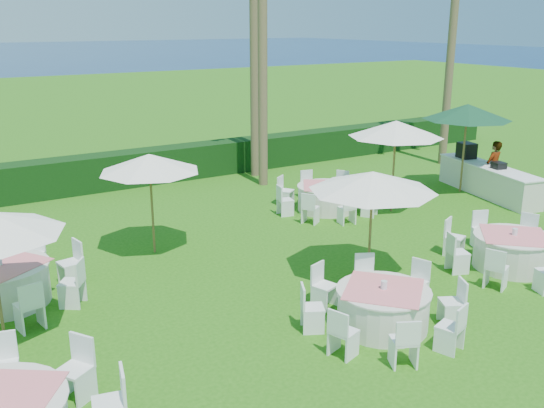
{
  "coord_description": "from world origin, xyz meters",
  "views": [
    {
      "loc": [
        -6.83,
        -8.32,
        5.57
      ],
      "look_at": [
        0.52,
        3.73,
        1.3
      ],
      "focal_mm": 40.0,
      "sensor_mm": 36.0,
      "label": 1
    }
  ],
  "objects_px": {
    "umbrella_b": "(373,181)",
    "umbrella_c": "(149,163)",
    "banquet_table_f": "(326,197)",
    "staff_person": "(493,167)",
    "buffet_table": "(487,179)",
    "banquet_table_c": "(513,250)",
    "umbrella_d": "(396,129)",
    "banquet_table_b": "(383,307)",
    "banquet_table_d": "(2,283)",
    "umbrella_green": "(467,112)"
  },
  "relations": [
    {
      "from": "banquet_table_b",
      "to": "staff_person",
      "type": "xyz_separation_m",
      "value": [
        9.43,
        5.24,
        0.48
      ]
    },
    {
      "from": "banquet_table_b",
      "to": "umbrella_d",
      "type": "xyz_separation_m",
      "value": [
        5.14,
        5.44,
        2.12
      ]
    },
    {
      "from": "umbrella_c",
      "to": "banquet_table_f",
      "type": "bearing_deg",
      "value": 6.03
    },
    {
      "from": "umbrella_green",
      "to": "staff_person",
      "type": "relative_size",
      "value": 1.67
    },
    {
      "from": "banquet_table_b",
      "to": "banquet_table_d",
      "type": "xyz_separation_m",
      "value": [
        -5.97,
        4.82,
        0.03
      ]
    },
    {
      "from": "banquet_table_d",
      "to": "umbrella_b",
      "type": "bearing_deg",
      "value": -22.1
    },
    {
      "from": "staff_person",
      "to": "banquet_table_d",
      "type": "bearing_deg",
      "value": -5.35
    },
    {
      "from": "banquet_table_c",
      "to": "banquet_table_b",
      "type": "bearing_deg",
      "value": -172.15
    },
    {
      "from": "banquet_table_c",
      "to": "umbrella_d",
      "type": "height_order",
      "value": "umbrella_d"
    },
    {
      "from": "banquet_table_b",
      "to": "umbrella_green",
      "type": "relative_size",
      "value": 1.03
    },
    {
      "from": "banquet_table_c",
      "to": "banquet_table_d",
      "type": "xyz_separation_m",
      "value": [
        -10.51,
        4.19,
        0.02
      ]
    },
    {
      "from": "umbrella_c",
      "to": "buffet_table",
      "type": "xyz_separation_m",
      "value": [
        11.4,
        -0.77,
        -1.76
      ]
    },
    {
      "from": "banquet_table_f",
      "to": "umbrella_c",
      "type": "distance_m",
      "value": 6.11
    },
    {
      "from": "umbrella_b",
      "to": "umbrella_d",
      "type": "bearing_deg",
      "value": 42.34
    },
    {
      "from": "banquet_table_c",
      "to": "umbrella_c",
      "type": "relative_size",
      "value": 1.24
    },
    {
      "from": "banquet_table_c",
      "to": "umbrella_green",
      "type": "bearing_deg",
      "value": 51.89
    },
    {
      "from": "banquet_table_b",
      "to": "umbrella_d",
      "type": "bearing_deg",
      "value": 46.59
    },
    {
      "from": "banquet_table_d",
      "to": "banquet_table_f",
      "type": "distance_m",
      "value": 9.63
    },
    {
      "from": "banquet_table_b",
      "to": "umbrella_b",
      "type": "xyz_separation_m",
      "value": [
        1.24,
        1.88,
        1.86
      ]
    },
    {
      "from": "umbrella_d",
      "to": "banquet_table_f",
      "type": "bearing_deg",
      "value": 145.8
    },
    {
      "from": "banquet_table_b",
      "to": "staff_person",
      "type": "relative_size",
      "value": 1.72
    },
    {
      "from": "umbrella_green",
      "to": "banquet_table_f",
      "type": "bearing_deg",
      "value": 172.84
    },
    {
      "from": "buffet_table",
      "to": "staff_person",
      "type": "relative_size",
      "value": 2.48
    },
    {
      "from": "umbrella_d",
      "to": "staff_person",
      "type": "height_order",
      "value": "umbrella_d"
    },
    {
      "from": "umbrella_b",
      "to": "buffet_table",
      "type": "relative_size",
      "value": 0.64
    },
    {
      "from": "umbrella_green",
      "to": "staff_person",
      "type": "bearing_deg",
      "value": -41.64
    },
    {
      "from": "banquet_table_b",
      "to": "staff_person",
      "type": "bearing_deg",
      "value": 29.04
    },
    {
      "from": "umbrella_b",
      "to": "umbrella_c",
      "type": "relative_size",
      "value": 1.11
    },
    {
      "from": "banquet_table_d",
      "to": "umbrella_d",
      "type": "distance_m",
      "value": 11.33
    },
    {
      "from": "banquet_table_f",
      "to": "umbrella_d",
      "type": "bearing_deg",
      "value": -34.2
    },
    {
      "from": "umbrella_c",
      "to": "buffet_table",
      "type": "relative_size",
      "value": 0.57
    },
    {
      "from": "umbrella_c",
      "to": "umbrella_green",
      "type": "height_order",
      "value": "umbrella_green"
    },
    {
      "from": "umbrella_b",
      "to": "umbrella_c",
      "type": "bearing_deg",
      "value": 131.0
    },
    {
      "from": "umbrella_b",
      "to": "umbrella_c",
      "type": "distance_m",
      "value": 5.37
    },
    {
      "from": "banquet_table_f",
      "to": "staff_person",
      "type": "height_order",
      "value": "staff_person"
    },
    {
      "from": "umbrella_c",
      "to": "staff_person",
      "type": "height_order",
      "value": "umbrella_c"
    },
    {
      "from": "banquet_table_d",
      "to": "buffet_table",
      "type": "relative_size",
      "value": 0.77
    },
    {
      "from": "banquet_table_d",
      "to": "umbrella_b",
      "type": "relative_size",
      "value": 1.21
    },
    {
      "from": "banquet_table_d",
      "to": "staff_person",
      "type": "distance_m",
      "value": 15.41
    },
    {
      "from": "banquet_table_c",
      "to": "buffet_table",
      "type": "relative_size",
      "value": 0.71
    },
    {
      "from": "banquet_table_d",
      "to": "umbrella_green",
      "type": "bearing_deg",
      "value": 4.24
    },
    {
      "from": "banquet_table_b",
      "to": "banquet_table_c",
      "type": "xyz_separation_m",
      "value": [
        4.54,
        0.63,
        0.01
      ]
    },
    {
      "from": "umbrella_c",
      "to": "umbrella_d",
      "type": "bearing_deg",
      "value": -3.89
    },
    {
      "from": "banquet_table_b",
      "to": "staff_person",
      "type": "height_order",
      "value": "staff_person"
    },
    {
      "from": "banquet_table_f",
      "to": "buffet_table",
      "type": "relative_size",
      "value": 0.72
    },
    {
      "from": "banquet_table_c",
      "to": "buffet_table",
      "type": "height_order",
      "value": "buffet_table"
    },
    {
      "from": "banquet_table_d",
      "to": "banquet_table_c",
      "type": "bearing_deg",
      "value": -21.72
    },
    {
      "from": "umbrella_d",
      "to": "buffet_table",
      "type": "xyz_separation_m",
      "value": [
        3.97,
        -0.26,
        -2.0
      ]
    },
    {
      "from": "umbrella_b",
      "to": "umbrella_green",
      "type": "relative_size",
      "value": 0.94
    },
    {
      "from": "umbrella_c",
      "to": "buffet_table",
      "type": "distance_m",
      "value": 11.56
    }
  ]
}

